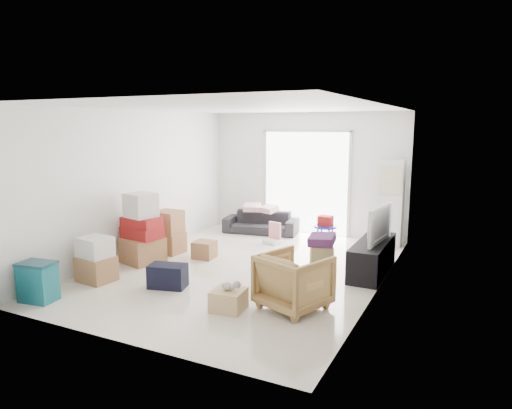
{
  "coord_description": "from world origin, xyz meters",
  "views": [
    {
      "loc": [
        3.47,
        -6.64,
        2.41
      ],
      "look_at": [
        0.12,
        0.2,
        1.09
      ],
      "focal_mm": 32.0,
      "sensor_mm": 36.0,
      "label": 1
    }
  ],
  "objects_px": {
    "ac_tower": "(391,203)",
    "kids_table": "(325,224)",
    "storage_bins": "(38,282)",
    "television": "(373,237)",
    "armchair": "(294,278)",
    "tv_console": "(372,257)",
    "wood_crate": "(229,300)",
    "ottoman": "(322,256)",
    "sofa": "(261,219)"
  },
  "relations": [
    {
      "from": "ac_tower",
      "to": "kids_table",
      "type": "xyz_separation_m",
      "value": [
        -1.2,
        -0.53,
        -0.45
      ]
    },
    {
      "from": "storage_bins",
      "to": "television",
      "type": "bearing_deg",
      "value": 40.17
    },
    {
      "from": "armchair",
      "to": "tv_console",
      "type": "bearing_deg",
      "value": -86.93
    },
    {
      "from": "ac_tower",
      "to": "wood_crate",
      "type": "height_order",
      "value": "ac_tower"
    },
    {
      "from": "wood_crate",
      "to": "ac_tower",
      "type": "bearing_deg",
      "value": 72.95
    },
    {
      "from": "ottoman",
      "to": "kids_table",
      "type": "bearing_deg",
      "value": 105.29
    },
    {
      "from": "ac_tower",
      "to": "storage_bins",
      "type": "xyz_separation_m",
      "value": [
        -3.85,
        -5.2,
        -0.59
      ]
    },
    {
      "from": "television",
      "to": "wood_crate",
      "type": "bearing_deg",
      "value": 156.92
    },
    {
      "from": "tv_console",
      "to": "television",
      "type": "bearing_deg",
      "value": 90.0
    },
    {
      "from": "ac_tower",
      "to": "ottoman",
      "type": "bearing_deg",
      "value": -111.99
    },
    {
      "from": "ottoman",
      "to": "wood_crate",
      "type": "bearing_deg",
      "value": -102.63
    },
    {
      "from": "sofa",
      "to": "storage_bins",
      "type": "distance_m",
      "value": 5.16
    },
    {
      "from": "armchair",
      "to": "kids_table",
      "type": "xyz_separation_m",
      "value": [
        -0.63,
        3.35,
        0.01
      ]
    },
    {
      "from": "television",
      "to": "armchair",
      "type": "bearing_deg",
      "value": 169.18
    },
    {
      "from": "television",
      "to": "kids_table",
      "type": "bearing_deg",
      "value": 48.73
    },
    {
      "from": "ac_tower",
      "to": "ottoman",
      "type": "height_order",
      "value": "ac_tower"
    },
    {
      "from": "sofa",
      "to": "kids_table",
      "type": "xyz_separation_m",
      "value": [
        1.63,
        -0.38,
        0.1
      ]
    },
    {
      "from": "storage_bins",
      "to": "kids_table",
      "type": "xyz_separation_m",
      "value": [
        2.65,
        4.68,
        0.14
      ]
    },
    {
      "from": "storage_bins",
      "to": "tv_console",
      "type": "bearing_deg",
      "value": 40.17
    },
    {
      "from": "sofa",
      "to": "ac_tower",
      "type": "bearing_deg",
      "value": -5.91
    },
    {
      "from": "armchair",
      "to": "wood_crate",
      "type": "relative_size",
      "value": 2.0
    },
    {
      "from": "television",
      "to": "kids_table",
      "type": "height_order",
      "value": "television"
    },
    {
      "from": "storage_bins",
      "to": "wood_crate",
      "type": "relative_size",
      "value": 1.35
    },
    {
      "from": "sofa",
      "to": "kids_table",
      "type": "bearing_deg",
      "value": -21.97
    },
    {
      "from": "television",
      "to": "storage_bins",
      "type": "relative_size",
      "value": 1.85
    },
    {
      "from": "tv_console",
      "to": "ottoman",
      "type": "bearing_deg",
      "value": -175.23
    },
    {
      "from": "storage_bins",
      "to": "kids_table",
      "type": "bearing_deg",
      "value": 60.45
    },
    {
      "from": "storage_bins",
      "to": "ottoman",
      "type": "bearing_deg",
      "value": 46.57
    },
    {
      "from": "kids_table",
      "to": "wood_crate",
      "type": "distance_m",
      "value": 3.8
    },
    {
      "from": "tv_console",
      "to": "ac_tower",
      "type": "bearing_deg",
      "value": 91.5
    },
    {
      "from": "ac_tower",
      "to": "sofa",
      "type": "distance_m",
      "value": 2.89
    },
    {
      "from": "sofa",
      "to": "ottoman",
      "type": "xyz_separation_m",
      "value": [
        2.03,
        -1.83,
        -0.13
      ]
    },
    {
      "from": "television",
      "to": "storage_bins",
      "type": "xyz_separation_m",
      "value": [
        -3.9,
        -3.29,
        -0.32
      ]
    },
    {
      "from": "television",
      "to": "tv_console",
      "type": "bearing_deg",
      "value": -173.32
    },
    {
      "from": "ottoman",
      "to": "wood_crate",
      "type": "height_order",
      "value": "ottoman"
    },
    {
      "from": "sofa",
      "to": "storage_bins",
      "type": "height_order",
      "value": "sofa"
    },
    {
      "from": "television",
      "to": "ottoman",
      "type": "bearing_deg",
      "value": 101.44
    },
    {
      "from": "tv_console",
      "to": "wood_crate",
      "type": "relative_size",
      "value": 3.87
    },
    {
      "from": "television",
      "to": "kids_table",
      "type": "distance_m",
      "value": 1.87
    },
    {
      "from": "ac_tower",
      "to": "tv_console",
      "type": "bearing_deg",
      "value": -88.5
    },
    {
      "from": "armchair",
      "to": "wood_crate",
      "type": "bearing_deg",
      "value": 50.41
    },
    {
      "from": "ac_tower",
      "to": "tv_console",
      "type": "distance_m",
      "value": 2.01
    },
    {
      "from": "television",
      "to": "wood_crate",
      "type": "xyz_separation_m",
      "value": [
        -1.37,
        -2.4,
        -0.46
      ]
    },
    {
      "from": "tv_console",
      "to": "kids_table",
      "type": "distance_m",
      "value": 1.87
    },
    {
      "from": "television",
      "to": "armchair",
      "type": "xyz_separation_m",
      "value": [
        -0.62,
        -1.97,
        -0.19
      ]
    },
    {
      "from": "sofa",
      "to": "kids_table",
      "type": "relative_size",
      "value": 2.76
    },
    {
      "from": "armchair",
      "to": "storage_bins",
      "type": "distance_m",
      "value": 3.54
    },
    {
      "from": "ac_tower",
      "to": "armchair",
      "type": "relative_size",
      "value": 2.11
    },
    {
      "from": "television",
      "to": "storage_bins",
      "type": "bearing_deg",
      "value": 136.85
    },
    {
      "from": "sofa",
      "to": "armchair",
      "type": "height_order",
      "value": "armchair"
    }
  ]
}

